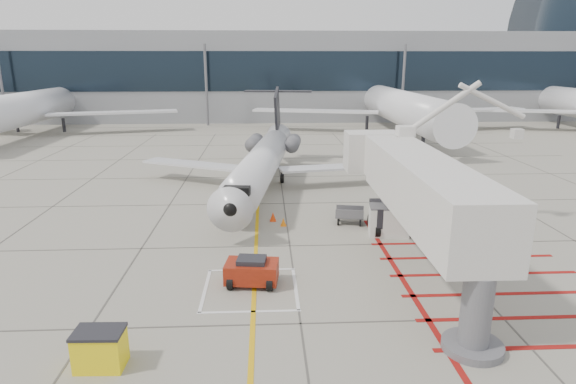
{
  "coord_description": "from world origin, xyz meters",
  "views": [
    {
      "loc": [
        -1.28,
        -20.43,
        9.83
      ],
      "look_at": [
        0.0,
        6.0,
        2.5
      ],
      "focal_mm": 30.0,
      "sensor_mm": 36.0,
      "label": 1
    }
  ],
  "objects_px": {
    "regional_jet": "(257,150)",
    "spill_bin": "(100,349)",
    "jet_bridge": "(425,200)",
    "pushback_tug": "(252,270)"
  },
  "relations": [
    {
      "from": "regional_jet",
      "to": "pushback_tug",
      "type": "height_order",
      "value": "regional_jet"
    },
    {
      "from": "regional_jet",
      "to": "jet_bridge",
      "type": "bearing_deg",
      "value": -51.74
    },
    {
      "from": "regional_jet",
      "to": "spill_bin",
      "type": "relative_size",
      "value": 17.45
    },
    {
      "from": "pushback_tug",
      "to": "spill_bin",
      "type": "bearing_deg",
      "value": -122.76
    },
    {
      "from": "regional_jet",
      "to": "pushback_tug",
      "type": "bearing_deg",
      "value": -82.53
    },
    {
      "from": "jet_bridge",
      "to": "spill_bin",
      "type": "xyz_separation_m",
      "value": [
        -12.72,
        -6.56,
        -2.97
      ]
    },
    {
      "from": "regional_jet",
      "to": "spill_bin",
      "type": "height_order",
      "value": "regional_jet"
    },
    {
      "from": "regional_jet",
      "to": "jet_bridge",
      "type": "xyz_separation_m",
      "value": [
        7.78,
        -13.3,
        0.1
      ]
    },
    {
      "from": "spill_bin",
      "to": "jet_bridge",
      "type": "bearing_deg",
      "value": 29.15
    },
    {
      "from": "jet_bridge",
      "to": "pushback_tug",
      "type": "bearing_deg",
      "value": -173.92
    }
  ]
}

